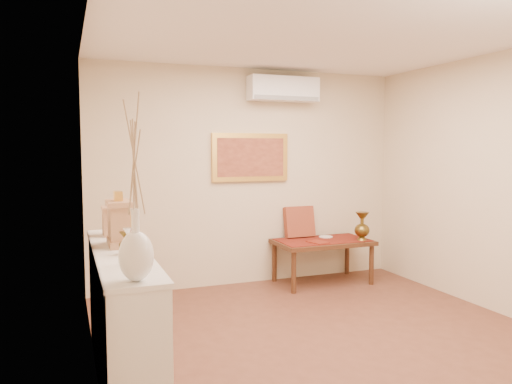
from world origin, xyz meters
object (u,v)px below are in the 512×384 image
white_vase (135,190)px  display_ledge (122,317)px  low_table (323,245)px  mantel_clock (119,222)px  wooden_chest (112,221)px  brass_urn_tall (362,223)px

white_vase → display_ledge: white_vase is taller
low_table → mantel_clock: bearing=-147.7°
white_vase → display_ledge: size_ratio=0.50×
display_ledge → low_table: 3.27m
white_vase → wooden_chest: white_vase is taller
brass_urn_tall → mantel_clock: 3.47m
mantel_clock → low_table: 3.21m
display_ledge → wooden_chest: bearing=89.3°
white_vase → mantel_clock: size_ratio=2.47×
low_table → display_ledge: bearing=-144.9°
brass_urn_tall → mantel_clock: bearing=-154.5°
wooden_chest → low_table: (2.67, 1.21, -0.62)m
wooden_chest → mantel_clock: bearing=-88.9°
mantel_clock → low_table: (2.66, 1.68, -0.67)m
white_vase → display_ledge: (0.00, 0.89, -1.00)m
white_vase → brass_urn_tall: (3.13, 2.57, -0.71)m
wooden_chest → display_ledge: bearing=-90.7°
mantel_clock → brass_urn_tall: bearing=25.5°
display_ledge → brass_urn_tall: bearing=28.3°
low_table → white_vase: bearing=-134.0°
display_ledge → wooden_chest: wooden_chest is taller
white_vase → wooden_chest: 1.61m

